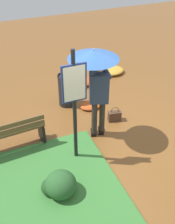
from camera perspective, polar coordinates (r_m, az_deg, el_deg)
ground_plane at (r=6.18m, az=2.20°, el=-5.28°), size 18.00×18.00×0.00m
person_with_umbrella at (r=5.39m, az=1.70°, el=8.08°), size 0.96×0.96×2.04m
info_sign_post at (r=4.85m, az=-2.66°, el=3.21°), size 0.44×0.07×2.30m
handbag at (r=6.63m, az=5.47°, el=-0.77°), size 0.32×0.19×0.37m
park_bench at (r=5.86m, az=-15.36°, el=-4.27°), size 1.40×0.45×0.75m
trash_bin at (r=7.04m, az=-4.27°, el=4.48°), size 0.42×0.42×0.83m
shrub_cluster at (r=4.98m, az=-5.79°, el=-14.45°), size 0.60×0.54×0.49m
leaf_pile_near_person at (r=8.71m, az=4.97°, el=8.32°), size 0.74×0.59×0.16m
leaf_pile_by_bench at (r=7.09m, az=0.56°, el=1.34°), size 0.52×0.42×0.12m
leaf_pile_far_path at (r=8.09m, az=-1.22°, el=6.16°), size 0.71×0.57×0.16m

